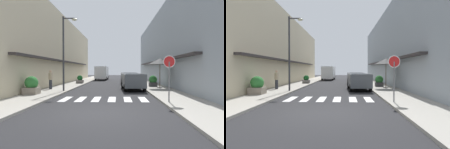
# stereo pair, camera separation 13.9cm
# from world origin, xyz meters

# --- Properties ---
(ground_plane) EXTENTS (88.77, 88.77, 0.00)m
(ground_plane) POSITION_xyz_m (0.00, 16.14, 0.00)
(ground_plane) COLOR #232326
(sidewalk_left) EXTENTS (2.58, 56.49, 0.12)m
(sidewalk_left) POSITION_xyz_m (-4.49, 16.14, 0.06)
(sidewalk_left) COLOR #9E998E
(sidewalk_left) RESTS_ON ground_plane
(sidewalk_right) EXTENTS (2.58, 56.49, 0.12)m
(sidewalk_right) POSITION_xyz_m (4.49, 16.14, 0.06)
(sidewalk_right) COLOR #9E998E
(sidewalk_right) RESTS_ON ground_plane
(building_row_left) EXTENTS (5.50, 38.32, 8.45)m
(building_row_left) POSITION_xyz_m (-8.28, 17.16, 4.23)
(building_row_left) COLOR beige
(building_row_left) RESTS_ON ground_plane
(building_row_right) EXTENTS (5.50, 38.32, 9.00)m
(building_row_right) POSITION_xyz_m (8.28, 17.16, 4.50)
(building_row_right) COLOR #939EA8
(building_row_right) RESTS_ON ground_plane
(crosswalk) EXTENTS (5.20, 2.20, 0.01)m
(crosswalk) POSITION_xyz_m (-0.00, 4.04, 0.01)
(crosswalk) COLOR silver
(crosswalk) RESTS_ON ground_plane
(parked_car_near) EXTENTS (1.98, 4.42, 1.47)m
(parked_car_near) POSITION_xyz_m (2.15, 9.79, 0.92)
(parked_car_near) COLOR #4C5156
(parked_car_near) RESTS_ON ground_plane
(parked_car_mid) EXTENTS (1.92, 4.37, 1.47)m
(parked_car_mid) POSITION_xyz_m (2.15, 16.14, 0.92)
(parked_car_mid) COLOR #4C5156
(parked_car_mid) RESTS_ON ground_plane
(delivery_van) EXTENTS (2.13, 5.45, 2.37)m
(delivery_van) POSITION_xyz_m (-2.00, 27.58, 1.41)
(delivery_van) COLOR silver
(delivery_van) RESTS_ON ground_plane
(round_street_sign) EXTENTS (0.65, 0.07, 2.44)m
(round_street_sign) POSITION_xyz_m (3.52, 2.41, 1.98)
(round_street_sign) COLOR slate
(round_street_sign) RESTS_ON sidewalk_right
(street_lamp) EXTENTS (1.19, 0.28, 5.92)m
(street_lamp) POSITION_xyz_m (-3.33, 7.80, 3.69)
(street_lamp) COLOR #38383D
(street_lamp) RESTS_ON sidewalk_left
(cafe_umbrella) EXTENTS (2.20, 2.20, 2.74)m
(cafe_umbrella) POSITION_xyz_m (4.72, 10.66, 2.57)
(cafe_umbrella) COLOR #262626
(cafe_umbrella) RESTS_ON sidewalk_right
(planter_corner) EXTENTS (0.96, 0.96, 1.24)m
(planter_corner) POSITION_xyz_m (-5.13, 5.54, 0.70)
(planter_corner) COLOR gray
(planter_corner) RESTS_ON sidewalk_left
(planter_midblock) EXTENTS (0.82, 0.82, 1.11)m
(planter_midblock) POSITION_xyz_m (4.39, 12.45, 0.66)
(planter_midblock) COLOR #4C4C4C
(planter_midblock) RESTS_ON sidewalk_right
(planter_far) EXTENTS (0.84, 0.84, 0.99)m
(planter_far) POSITION_xyz_m (-3.91, 16.90, 0.56)
(planter_far) COLOR slate
(planter_far) RESTS_ON sidewalk_left
(pedestrian_walking_near) EXTENTS (0.34, 0.34, 1.65)m
(pedestrian_walking_near) POSITION_xyz_m (-5.06, 9.29, 0.99)
(pedestrian_walking_near) COLOR #282B33
(pedestrian_walking_near) RESTS_ON sidewalk_left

